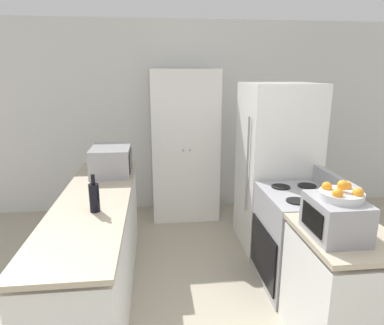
{
  "coord_description": "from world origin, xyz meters",
  "views": [
    {
      "loc": [
        -0.36,
        -1.48,
        1.92
      ],
      "look_at": [
        0.0,
        1.8,
        1.05
      ],
      "focal_mm": 32.0,
      "sensor_mm": 36.0,
      "label": 1
    }
  ],
  "objects_px": {
    "stove": "(298,239)",
    "fruit_bowl": "(342,194)",
    "refrigerator": "(276,167)",
    "pantry_cabinet": "(185,145)",
    "microwave": "(112,160)",
    "toaster_oven": "(335,218)",
    "wine_bottle": "(94,197)"
  },
  "relations": [
    {
      "from": "wine_bottle",
      "to": "fruit_bowl",
      "type": "height_order",
      "value": "fruit_bowl"
    },
    {
      "from": "stove",
      "to": "refrigerator",
      "type": "height_order",
      "value": "refrigerator"
    },
    {
      "from": "microwave",
      "to": "toaster_oven",
      "type": "bearing_deg",
      "value": -45.28
    },
    {
      "from": "wine_bottle",
      "to": "fruit_bowl",
      "type": "bearing_deg",
      "value": -20.13
    },
    {
      "from": "pantry_cabinet",
      "to": "refrigerator",
      "type": "height_order",
      "value": "pantry_cabinet"
    },
    {
      "from": "toaster_oven",
      "to": "fruit_bowl",
      "type": "relative_size",
      "value": 1.45
    },
    {
      "from": "stove",
      "to": "refrigerator",
      "type": "bearing_deg",
      "value": 86.76
    },
    {
      "from": "refrigerator",
      "to": "microwave",
      "type": "bearing_deg",
      "value": 179.7
    },
    {
      "from": "wine_bottle",
      "to": "fruit_bowl",
      "type": "relative_size",
      "value": 1.08
    },
    {
      "from": "stove",
      "to": "fruit_bowl",
      "type": "bearing_deg",
      "value": -98.46
    },
    {
      "from": "pantry_cabinet",
      "to": "stove",
      "type": "xyz_separation_m",
      "value": [
        0.88,
        -1.73,
        -0.53
      ]
    },
    {
      "from": "refrigerator",
      "to": "fruit_bowl",
      "type": "relative_size",
      "value": 6.65
    },
    {
      "from": "wine_bottle",
      "to": "fruit_bowl",
      "type": "xyz_separation_m",
      "value": [
        1.63,
        -0.6,
        0.18
      ]
    },
    {
      "from": "stove",
      "to": "toaster_oven",
      "type": "height_order",
      "value": "toaster_oven"
    },
    {
      "from": "stove",
      "to": "toaster_oven",
      "type": "xyz_separation_m",
      "value": [
        -0.14,
        -0.8,
        0.56
      ]
    },
    {
      "from": "microwave",
      "to": "wine_bottle",
      "type": "height_order",
      "value": "wine_bottle"
    },
    {
      "from": "stove",
      "to": "wine_bottle",
      "type": "bearing_deg",
      "value": -173.24
    },
    {
      "from": "pantry_cabinet",
      "to": "microwave",
      "type": "height_order",
      "value": "pantry_cabinet"
    },
    {
      "from": "toaster_oven",
      "to": "wine_bottle",
      "type": "bearing_deg",
      "value": 159.88
    },
    {
      "from": "pantry_cabinet",
      "to": "microwave",
      "type": "distance_m",
      "value": 1.25
    },
    {
      "from": "stove",
      "to": "fruit_bowl",
      "type": "relative_size",
      "value": 3.84
    },
    {
      "from": "pantry_cabinet",
      "to": "fruit_bowl",
      "type": "xyz_separation_m",
      "value": [
        0.76,
        -2.53,
        0.2
      ]
    },
    {
      "from": "toaster_oven",
      "to": "stove",
      "type": "bearing_deg",
      "value": 80.2
    },
    {
      "from": "fruit_bowl",
      "to": "stove",
      "type": "bearing_deg",
      "value": 81.54
    },
    {
      "from": "stove",
      "to": "microwave",
      "type": "height_order",
      "value": "microwave"
    },
    {
      "from": "stove",
      "to": "toaster_oven",
      "type": "relative_size",
      "value": 2.64
    },
    {
      "from": "refrigerator",
      "to": "fruit_bowl",
      "type": "xyz_separation_m",
      "value": [
        -0.17,
        -1.61,
        0.27
      ]
    },
    {
      "from": "pantry_cabinet",
      "to": "wine_bottle",
      "type": "height_order",
      "value": "pantry_cabinet"
    },
    {
      "from": "pantry_cabinet",
      "to": "refrigerator",
      "type": "distance_m",
      "value": 1.31
    },
    {
      "from": "microwave",
      "to": "refrigerator",
      "type": "bearing_deg",
      "value": -0.3
    },
    {
      "from": "microwave",
      "to": "pantry_cabinet",
      "type": "bearing_deg",
      "value": 47.12
    },
    {
      "from": "microwave",
      "to": "stove",
      "type": "bearing_deg",
      "value": -25.18
    }
  ]
}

